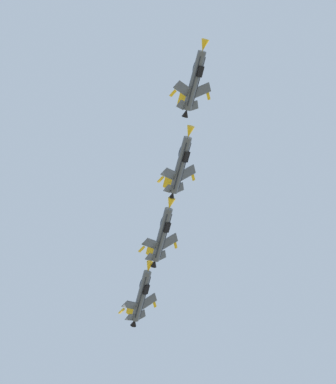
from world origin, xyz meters
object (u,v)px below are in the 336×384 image
(fighter_jet_left_wing, at_px, (181,164))
(fighter_jet_right_wing, at_px, (162,234))
(fighter_jet_lead, at_px, (195,79))
(fighter_jet_left_outer, at_px, (141,295))

(fighter_jet_left_wing, distance_m, fighter_jet_right_wing, 15.60)
(fighter_jet_left_wing, relative_size, fighter_jet_right_wing, 1.00)
(fighter_jet_right_wing, bearing_deg, fighter_jet_left_wing, 89.93)
(fighter_jet_left_wing, bearing_deg, fighter_jet_lead, 85.13)
(fighter_jet_lead, distance_m, fighter_jet_left_wing, 17.08)
(fighter_jet_lead, distance_m, fighter_jet_right_wing, 32.58)
(fighter_jet_right_wing, height_order, fighter_jet_left_outer, fighter_jet_left_outer)
(fighter_jet_left_wing, relative_size, fighter_jet_left_outer, 1.00)
(fighter_jet_right_wing, distance_m, fighter_jet_left_outer, 15.33)
(fighter_jet_left_wing, xyz_separation_m, fighter_jet_left_outer, (-14.92, 27.07, 0.03))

